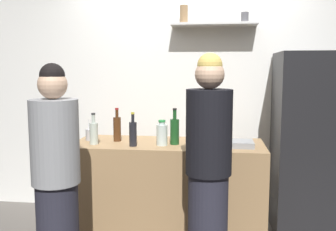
{
  "coord_description": "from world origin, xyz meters",
  "views": [
    {
      "loc": [
        0.31,
        -2.77,
        1.56
      ],
      "look_at": [
        -0.12,
        0.52,
        1.14
      ],
      "focal_mm": 39.87,
      "sensor_mm": 36.0,
      "label": 1
    }
  ],
  "objects_px": {
    "water_bottle_plastic": "(162,134)",
    "utensil_holder": "(92,134)",
    "wine_bottle_dark_glass": "(133,133)",
    "wine_bottle_pale_glass": "(94,132)",
    "person_grey_hoodie": "(56,178)",
    "wine_bottle_amber_glass": "(117,128)",
    "person_blonde": "(208,168)",
    "baking_pan": "(233,143)",
    "wine_bottle_green_glass": "(175,131)",
    "refrigerator": "(309,143)"
  },
  "relations": [
    {
      "from": "water_bottle_plastic",
      "to": "baking_pan",
      "type": "bearing_deg",
      "value": 4.0
    },
    {
      "from": "wine_bottle_pale_glass",
      "to": "person_grey_hoodie",
      "type": "distance_m",
      "value": 0.74
    },
    {
      "from": "wine_bottle_amber_glass",
      "to": "water_bottle_plastic",
      "type": "relative_size",
      "value": 1.38
    },
    {
      "from": "wine_bottle_green_glass",
      "to": "person_grey_hoodie",
      "type": "xyz_separation_m",
      "value": [
        -0.76,
        -0.79,
        -0.23
      ]
    },
    {
      "from": "wine_bottle_amber_glass",
      "to": "person_grey_hoodie",
      "type": "bearing_deg",
      "value": -103.82
    },
    {
      "from": "utensil_holder",
      "to": "wine_bottle_dark_glass",
      "type": "distance_m",
      "value": 0.51
    },
    {
      "from": "utensil_holder",
      "to": "wine_bottle_amber_glass",
      "type": "xyz_separation_m",
      "value": [
        0.25,
        -0.02,
        0.07
      ]
    },
    {
      "from": "utensil_holder",
      "to": "person_blonde",
      "type": "relative_size",
      "value": 0.13
    },
    {
      "from": "utensil_holder",
      "to": "wine_bottle_pale_glass",
      "type": "height_order",
      "value": "wine_bottle_pale_glass"
    },
    {
      "from": "wine_bottle_amber_glass",
      "to": "person_grey_hoodie",
      "type": "height_order",
      "value": "person_grey_hoodie"
    },
    {
      "from": "utensil_holder",
      "to": "wine_bottle_green_glass",
      "type": "distance_m",
      "value": 0.81
    },
    {
      "from": "wine_bottle_green_glass",
      "to": "water_bottle_plastic",
      "type": "xyz_separation_m",
      "value": [
        -0.11,
        -0.06,
        -0.02
      ]
    },
    {
      "from": "person_blonde",
      "to": "utensil_holder",
      "type": "bearing_deg",
      "value": 112.81
    },
    {
      "from": "wine_bottle_dark_glass",
      "to": "wine_bottle_amber_glass",
      "type": "distance_m",
      "value": 0.28
    },
    {
      "from": "wine_bottle_dark_glass",
      "to": "wine_bottle_pale_glass",
      "type": "height_order",
      "value": "wine_bottle_dark_glass"
    },
    {
      "from": "wine_bottle_pale_glass",
      "to": "person_blonde",
      "type": "xyz_separation_m",
      "value": [
        1.03,
        -0.45,
        -0.17
      ]
    },
    {
      "from": "utensil_holder",
      "to": "person_grey_hoodie",
      "type": "height_order",
      "value": "person_grey_hoodie"
    },
    {
      "from": "wine_bottle_dark_glass",
      "to": "wine_bottle_green_glass",
      "type": "height_order",
      "value": "wine_bottle_green_glass"
    },
    {
      "from": "wine_bottle_dark_glass",
      "to": "wine_bottle_green_glass",
      "type": "bearing_deg",
      "value": 20.0
    },
    {
      "from": "baking_pan",
      "to": "person_grey_hoodie",
      "type": "relative_size",
      "value": 0.21
    },
    {
      "from": "baking_pan",
      "to": "wine_bottle_green_glass",
      "type": "relative_size",
      "value": 1.06
    },
    {
      "from": "refrigerator",
      "to": "wine_bottle_dark_glass",
      "type": "height_order",
      "value": "refrigerator"
    },
    {
      "from": "baking_pan",
      "to": "wine_bottle_green_glass",
      "type": "xyz_separation_m",
      "value": [
        -0.51,
        0.02,
        0.1
      ]
    },
    {
      "from": "utensil_holder",
      "to": "refrigerator",
      "type": "bearing_deg",
      "value": 8.01
    },
    {
      "from": "wine_bottle_pale_glass",
      "to": "person_blonde",
      "type": "relative_size",
      "value": 0.17
    },
    {
      "from": "utensil_holder",
      "to": "person_grey_hoodie",
      "type": "relative_size",
      "value": 0.13
    },
    {
      "from": "baking_pan",
      "to": "utensil_holder",
      "type": "distance_m",
      "value": 1.32
    },
    {
      "from": "wine_bottle_green_glass",
      "to": "water_bottle_plastic",
      "type": "distance_m",
      "value": 0.12
    },
    {
      "from": "wine_bottle_dark_glass",
      "to": "wine_bottle_amber_glass",
      "type": "height_order",
      "value": "wine_bottle_amber_glass"
    },
    {
      "from": "baking_pan",
      "to": "person_grey_hoodie",
      "type": "bearing_deg",
      "value": -148.78
    },
    {
      "from": "refrigerator",
      "to": "wine_bottle_amber_glass",
      "type": "xyz_separation_m",
      "value": [
        -1.79,
        -0.31,
        0.16
      ]
    },
    {
      "from": "water_bottle_plastic",
      "to": "utensil_holder",
      "type": "bearing_deg",
      "value": 167.11
    },
    {
      "from": "baking_pan",
      "to": "utensil_holder",
      "type": "bearing_deg",
      "value": 174.98
    },
    {
      "from": "utensil_holder",
      "to": "wine_bottle_amber_glass",
      "type": "relative_size",
      "value": 0.7
    },
    {
      "from": "refrigerator",
      "to": "baking_pan",
      "type": "height_order",
      "value": "refrigerator"
    },
    {
      "from": "wine_bottle_dark_glass",
      "to": "water_bottle_plastic",
      "type": "height_order",
      "value": "wine_bottle_dark_glass"
    },
    {
      "from": "water_bottle_plastic",
      "to": "person_blonde",
      "type": "height_order",
      "value": "person_blonde"
    },
    {
      "from": "person_blonde",
      "to": "baking_pan",
      "type": "bearing_deg",
      "value": 30.95
    },
    {
      "from": "person_grey_hoodie",
      "to": "person_blonde",
      "type": "bearing_deg",
      "value": -174.57
    },
    {
      "from": "baking_pan",
      "to": "person_blonde",
      "type": "distance_m",
      "value": 0.56
    },
    {
      "from": "refrigerator",
      "to": "person_blonde",
      "type": "bearing_deg",
      "value": -135.41
    },
    {
      "from": "baking_pan",
      "to": "water_bottle_plastic",
      "type": "bearing_deg",
      "value": -176.0
    },
    {
      "from": "wine_bottle_dark_glass",
      "to": "wine_bottle_pale_glass",
      "type": "bearing_deg",
      "value": 173.94
    },
    {
      "from": "utensil_holder",
      "to": "wine_bottle_amber_glass",
      "type": "height_order",
      "value": "wine_bottle_amber_glass"
    },
    {
      "from": "wine_bottle_pale_glass",
      "to": "wine_bottle_green_glass",
      "type": "bearing_deg",
      "value": 7.05
    },
    {
      "from": "utensil_holder",
      "to": "person_grey_hoodie",
      "type": "distance_m",
      "value": 0.9
    },
    {
      "from": "refrigerator",
      "to": "person_grey_hoodie",
      "type": "xyz_separation_m",
      "value": [
        -2.0,
        -1.17,
        -0.07
      ]
    },
    {
      "from": "wine_bottle_dark_glass",
      "to": "person_grey_hoodie",
      "type": "xyz_separation_m",
      "value": [
        -0.41,
        -0.66,
        -0.22
      ]
    },
    {
      "from": "utensil_holder",
      "to": "person_blonde",
      "type": "distance_m",
      "value": 1.28
    },
    {
      "from": "wine_bottle_green_glass",
      "to": "wine_bottle_pale_glass",
      "type": "relative_size",
      "value": 1.15
    }
  ]
}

